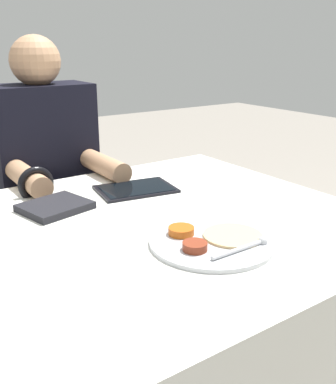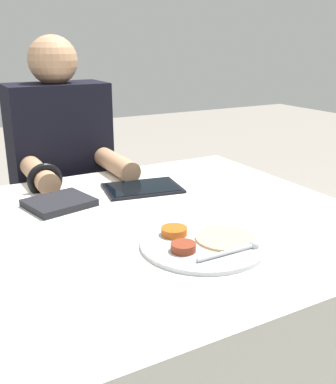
{
  "view_description": "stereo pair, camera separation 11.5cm",
  "coord_description": "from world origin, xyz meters",
  "px_view_note": "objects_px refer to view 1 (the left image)",
  "views": [
    {
      "loc": [
        -0.58,
        -0.91,
        1.21
      ],
      "look_at": [
        0.07,
        0.02,
        0.83
      ],
      "focal_mm": 42.0,
      "sensor_mm": 36.0,
      "label": 1
    },
    {
      "loc": [
        -0.48,
        -0.97,
        1.21
      ],
      "look_at": [
        0.07,
        0.02,
        0.83
      ],
      "focal_mm": 42.0,
      "sensor_mm": 36.0,
      "label": 2
    }
  ],
  "objects_px": {
    "tablet_device": "(136,189)",
    "person_diner": "(50,215)",
    "thali_tray": "(212,241)",
    "red_notebook": "(55,207)"
  },
  "relations": [
    {
      "from": "thali_tray",
      "to": "tablet_device",
      "type": "bearing_deg",
      "value": 82.58
    },
    {
      "from": "red_notebook",
      "to": "tablet_device",
      "type": "bearing_deg",
      "value": 4.55
    },
    {
      "from": "red_notebook",
      "to": "tablet_device",
      "type": "xyz_separation_m",
      "value": [
        0.27,
        0.02,
        -0.0
      ]
    },
    {
      "from": "tablet_device",
      "to": "person_diner",
      "type": "xyz_separation_m",
      "value": [
        -0.14,
        0.42,
        -0.19
      ]
    },
    {
      "from": "person_diner",
      "to": "thali_tray",
      "type": "bearing_deg",
      "value": -84.65
    },
    {
      "from": "thali_tray",
      "to": "tablet_device",
      "type": "height_order",
      "value": "thali_tray"
    },
    {
      "from": "person_diner",
      "to": "tablet_device",
      "type": "bearing_deg",
      "value": -71.9
    },
    {
      "from": "red_notebook",
      "to": "person_diner",
      "type": "bearing_deg",
      "value": 73.01
    },
    {
      "from": "red_notebook",
      "to": "person_diner",
      "type": "distance_m",
      "value": 0.5
    },
    {
      "from": "tablet_device",
      "to": "person_diner",
      "type": "relative_size",
      "value": 0.21
    }
  ]
}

